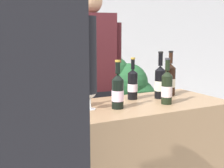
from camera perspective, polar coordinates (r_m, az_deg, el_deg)
wall_back at (r=4.45m, az=-17.16°, el=8.73°), size 8.00×0.10×2.80m
wine_bottle_0 at (r=2.01m, az=-6.93°, el=-1.29°), size 0.09×0.09×0.32m
wine_bottle_1 at (r=1.87m, az=-12.56°, el=-1.77°), size 0.08×0.08×0.34m
wine_bottle_2 at (r=2.15m, az=9.89°, el=-0.56°), size 0.07×0.07×0.31m
wine_bottle_4 at (r=1.68m, az=-15.66°, el=-3.57°), size 0.08×0.08×0.32m
wine_bottle_5 at (r=2.00m, az=1.03°, el=-1.29°), size 0.08×0.08×0.31m
wine_bottle_6 at (r=2.47m, az=10.46°, el=0.90°), size 0.08×0.08×0.34m
wine_bottle_7 at (r=2.33m, az=8.67°, el=0.42°), size 0.08×0.08×0.34m
wine_bottle_8 at (r=1.96m, az=-10.16°, el=-1.61°), size 0.08×0.08×0.31m
wine_bottle_9 at (r=2.27m, az=3.75°, el=-0.02°), size 0.07×0.07×0.30m
wine_glass at (r=1.97m, az=-3.91°, el=-1.34°), size 0.08×0.08×0.17m
person_server at (r=2.66m, az=-3.90°, el=-2.55°), size 0.54×0.30×1.77m
potted_shrub at (r=3.51m, az=2.29°, el=-2.05°), size 0.62×0.52×1.16m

